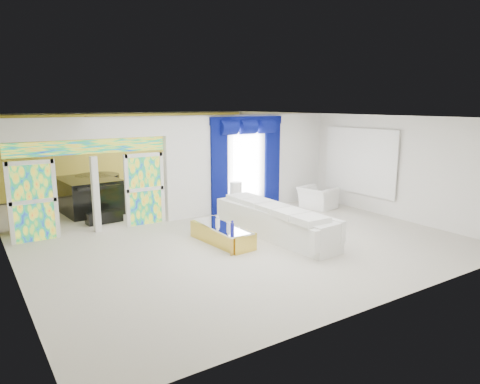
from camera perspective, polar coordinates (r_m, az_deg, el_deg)
floor at (r=12.39m, az=-4.21°, el=-4.22°), size 12.00×12.00×0.00m
dividing_wall at (r=14.03m, az=1.43°, el=3.91°), size 5.70×0.18×3.00m
dividing_header at (r=11.84m, az=-19.12°, el=7.85°), size 4.30×0.18×0.55m
stained_panel_left at (r=11.79m, az=-25.28°, el=-1.11°), size 0.95×0.04×2.00m
stained_panel_right at (r=12.47m, az=-12.26°, el=0.37°), size 0.95×0.04×2.00m
stained_transom at (r=11.87m, az=-18.97°, el=5.57°), size 4.00×0.05×0.35m
window_pane at (r=13.82m, az=0.80°, el=3.59°), size 1.00×0.02×2.30m
blue_drape_left at (r=13.27m, az=-2.71°, el=3.03°), size 0.55×0.10×2.80m
blue_drape_right at (r=14.38m, az=4.19°, el=3.66°), size 0.55×0.10×2.80m
blue_pelmet at (r=13.68m, az=0.89°, el=9.27°), size 2.60×0.12×0.25m
wall_mirror at (r=14.38m, az=15.27°, el=3.89°), size 0.04×2.70×1.90m
gold_curtains at (r=17.44m, az=-13.75°, el=5.06°), size 9.70×0.12×2.90m
white_sofa at (r=11.15m, az=4.42°, el=-4.06°), size 1.15×3.87×0.73m
coffee_table at (r=10.70m, az=-2.35°, el=-5.56°), size 0.79×1.93×0.42m
console_table at (r=13.67m, az=0.53°, el=-1.82°), size 1.22×0.45×0.40m
table_lamp at (r=13.41m, az=-0.54°, el=0.06°), size 0.36×0.36×0.58m
armchair at (r=14.41m, az=10.04°, el=-0.72°), size 1.11×1.22×0.69m
grand_piano at (r=14.52m, az=-19.06°, el=-0.36°), size 1.74×2.20×1.05m
piano_bench at (r=13.09m, az=-17.22°, el=-3.12°), size 1.01×0.46×0.33m
tv_console at (r=12.92m, az=-26.61°, el=-2.98°), size 0.62×0.58×0.78m
chandelier at (r=14.30m, az=-19.35°, el=8.05°), size 0.60×0.60×0.60m
decanters at (r=10.48m, az=-1.86°, el=-4.29°), size 0.14×0.84×0.21m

